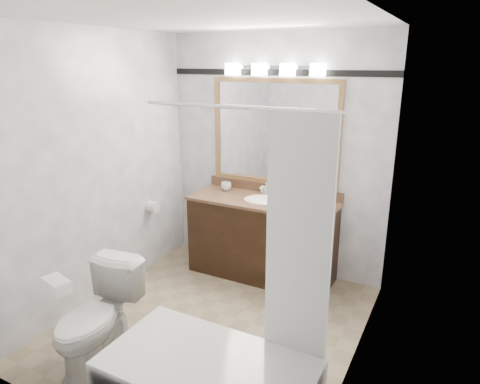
# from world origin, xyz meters

# --- Properties ---
(room) EXTENTS (2.42, 2.62, 2.52)m
(room) POSITION_xyz_m (0.00, 0.00, 1.25)
(room) COLOR tan
(room) RESTS_ON ground
(vanity) EXTENTS (1.53, 0.58, 0.97)m
(vanity) POSITION_xyz_m (0.00, 1.02, 0.44)
(vanity) COLOR black
(vanity) RESTS_ON ground
(mirror) EXTENTS (1.40, 0.04, 1.10)m
(mirror) POSITION_xyz_m (0.00, 1.28, 1.50)
(mirror) COLOR #AA7C4C
(mirror) RESTS_ON room
(vanity_light_bar) EXTENTS (1.02, 0.14, 0.12)m
(vanity_light_bar) POSITION_xyz_m (0.00, 1.23, 2.13)
(vanity_light_bar) COLOR silver
(vanity_light_bar) RESTS_ON room
(accent_stripe) EXTENTS (2.40, 0.01, 0.06)m
(accent_stripe) POSITION_xyz_m (0.00, 1.29, 2.10)
(accent_stripe) COLOR black
(accent_stripe) RESTS_ON room
(bathtub) EXTENTS (1.30, 0.75, 1.96)m
(bathtub) POSITION_xyz_m (0.55, -0.90, 0.28)
(bathtub) COLOR white
(bathtub) RESTS_ON ground
(tp_roll) EXTENTS (0.11, 0.12, 0.12)m
(tp_roll) POSITION_xyz_m (-1.14, 0.66, 0.70)
(tp_roll) COLOR white
(tp_roll) RESTS_ON room
(toilet) EXTENTS (0.52, 0.79, 0.76)m
(toilet) POSITION_xyz_m (-0.50, -0.83, 0.38)
(toilet) COLOR white
(toilet) RESTS_ON ground
(tissue_box) EXTENTS (0.23, 0.16, 0.08)m
(tissue_box) POSITION_xyz_m (-0.50, -1.12, 0.81)
(tissue_box) COLOR white
(tissue_box) RESTS_ON toilet
(coffee_maker) EXTENTS (0.17, 0.21, 0.32)m
(coffee_maker) POSITION_xyz_m (0.53, 0.95, 1.02)
(coffee_maker) COLOR black
(coffee_maker) RESTS_ON vanity
(cup_left) EXTENTS (0.14, 0.14, 0.09)m
(cup_left) POSITION_xyz_m (-0.50, 1.15, 0.89)
(cup_left) COLOR white
(cup_left) RESTS_ON vanity
(soap_bottle_a) EXTENTS (0.07, 0.07, 0.12)m
(soap_bottle_a) POSITION_xyz_m (-0.06, 1.23, 0.91)
(soap_bottle_a) COLOR white
(soap_bottle_a) RESTS_ON vanity
(soap_bar) EXTENTS (0.09, 0.08, 0.02)m
(soap_bar) POSITION_xyz_m (0.15, 1.13, 0.86)
(soap_bar) COLOR beige
(soap_bar) RESTS_ON vanity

